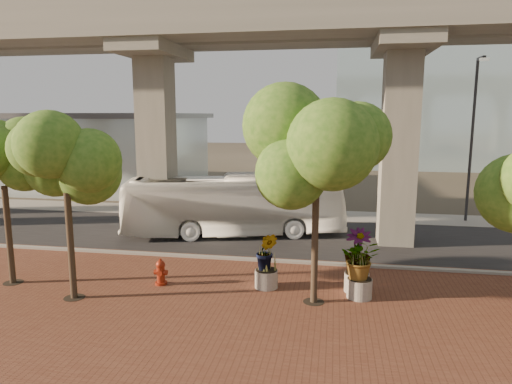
# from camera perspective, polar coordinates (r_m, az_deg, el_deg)

# --- Properties ---
(ground) EXTENTS (160.00, 160.00, 0.00)m
(ground) POSITION_cam_1_polar(r_m,az_deg,el_deg) (21.43, 1.24, -7.11)
(ground) COLOR #393429
(ground) RESTS_ON ground
(brick_plaza) EXTENTS (70.00, 13.00, 0.06)m
(brick_plaza) POSITION_cam_1_polar(r_m,az_deg,el_deg) (14.07, -3.87, -16.25)
(brick_plaza) COLOR brown
(brick_plaza) RESTS_ON ground
(asphalt_road) EXTENTS (90.00, 8.00, 0.04)m
(asphalt_road) POSITION_cam_1_polar(r_m,az_deg,el_deg) (23.32, 1.98, -5.67)
(asphalt_road) COLOR black
(asphalt_road) RESTS_ON ground
(curb_strip) EXTENTS (70.00, 0.25, 0.16)m
(curb_strip) POSITION_cam_1_polar(r_m,az_deg,el_deg) (19.52, 0.34, -8.55)
(curb_strip) COLOR gray
(curb_strip) RESTS_ON ground
(far_sidewalk) EXTENTS (90.00, 3.00, 0.06)m
(far_sidewalk) POSITION_cam_1_polar(r_m,az_deg,el_deg) (28.62, 3.50, -2.78)
(far_sidewalk) COLOR gray
(far_sidewalk) RESTS_ON ground
(transit_viaduct) EXTENTS (72.00, 5.60, 12.40)m
(transit_viaduct) POSITION_cam_1_polar(r_m,az_deg,el_deg) (22.53, 2.09, 12.46)
(transit_viaduct) COLOR gray
(transit_viaduct) RESTS_ON ground
(station_pavilion) EXTENTS (23.00, 13.00, 6.30)m
(station_pavilion) POSITION_cam_1_polar(r_m,az_deg,el_deg) (43.10, -22.61, 4.96)
(station_pavilion) COLOR silver
(station_pavilion) RESTS_ON ground
(transit_bus) EXTENTS (11.55, 5.32, 3.13)m
(transit_bus) POSITION_cam_1_polar(r_m,az_deg,el_deg) (23.49, -2.77, -1.69)
(transit_bus) COLOR white
(transit_bus) RESTS_ON ground
(fire_hydrant) EXTENTS (0.48, 0.43, 0.96)m
(fire_hydrant) POSITION_cam_1_polar(r_m,az_deg,el_deg) (17.17, -11.82, -9.78)
(fire_hydrant) COLOR maroon
(fire_hydrant) RESTS_ON ground
(planter_front) EXTENTS (1.88, 1.88, 2.07)m
(planter_front) POSITION_cam_1_polar(r_m,az_deg,el_deg) (15.80, 12.92, -8.51)
(planter_front) COLOR #A29C92
(planter_front) RESTS_ON ground
(planter_right) EXTENTS (2.10, 2.10, 2.24)m
(planter_right) POSITION_cam_1_polar(r_m,az_deg,el_deg) (16.27, 12.59, -7.59)
(planter_right) COLOR gray
(planter_right) RESTS_ON ground
(planter_left) EXTENTS (1.83, 1.83, 2.01)m
(planter_left) POSITION_cam_1_polar(r_m,az_deg,el_deg) (16.30, 1.31, -7.81)
(planter_left) COLOR gray
(planter_left) RESTS_ON ground
(street_tree_far_west) EXTENTS (3.31, 3.31, 6.10)m
(street_tree_far_west) POSITION_cam_1_polar(r_m,az_deg,el_deg) (18.41, -29.19, 3.59)
(street_tree_far_west) COLOR #433426
(street_tree_far_west) RESTS_ON ground
(street_tree_near_west) EXTENTS (3.79, 3.79, 6.45)m
(street_tree_near_west) POSITION_cam_1_polar(r_m,az_deg,el_deg) (15.91, -22.81, 3.80)
(street_tree_near_west) COLOR #433426
(street_tree_near_west) RESTS_ON ground
(street_tree_near_east) EXTENTS (4.25, 4.25, 6.76)m
(street_tree_near_east) POSITION_cam_1_polar(r_m,az_deg,el_deg) (14.44, 7.61, 4.36)
(street_tree_near_east) COLOR #433426
(street_tree_near_east) RESTS_ON ground
(streetlamp_west) EXTENTS (0.43, 1.27, 8.77)m
(streetlamp_west) POSITION_cam_1_polar(r_m,az_deg,el_deg) (29.20, -13.07, 7.31)
(streetlamp_west) COLOR #2E2D32
(streetlamp_west) RESTS_ON ground
(streetlamp_east) EXTENTS (0.46, 1.34, 9.23)m
(streetlamp_east) POSITION_cam_1_polar(r_m,az_deg,el_deg) (28.71, 25.51, 7.13)
(streetlamp_east) COLOR #2D2E32
(streetlamp_east) RESTS_ON ground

